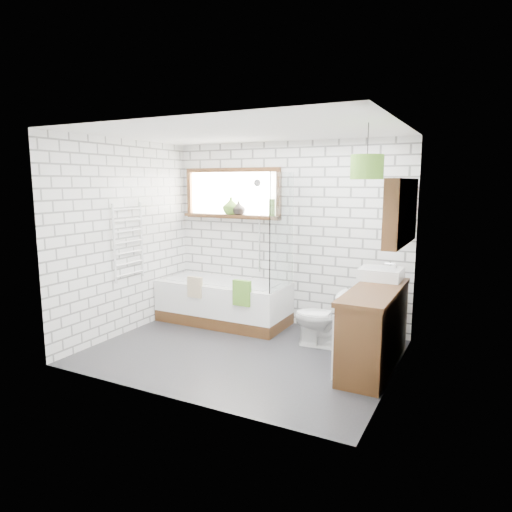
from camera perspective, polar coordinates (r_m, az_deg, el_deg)
The scene contains 22 objects.
floor at distance 5.44m, azimuth -1.83°, elevation -11.94°, with size 3.40×2.60×0.01m, color #262629.
ceiling at distance 5.11m, azimuth -1.98°, elevation 15.34°, with size 3.40×2.60×0.01m, color white.
wall_back at distance 6.29m, azimuth 3.88°, elevation 2.72°, with size 3.40×0.01×2.50m, color white.
wall_front at distance 4.05m, azimuth -10.89°, elevation -1.06°, with size 3.40×0.01×2.50m, color white.
wall_left at distance 6.13m, azimuth -15.99°, elevation 2.21°, with size 0.01×2.60×2.50m, color white.
wall_right at distance 4.56m, azimuth 17.19°, elevation -0.17°, with size 0.01×2.60×2.50m, color white.
window at distance 6.59m, azimuth -3.09°, elevation 7.82°, with size 1.52×0.16×0.68m, color #3A2110.
towel_radiator at distance 6.11m, azimuth -15.66°, elevation 1.73°, with size 0.06×0.52×1.00m, color white.
mirror_cabinet at distance 5.12m, azimuth 17.65°, elevation 5.31°, with size 0.16×1.20×0.70m, color #3A2110.
shower_riser at distance 6.41m, azimuth 0.43°, elevation 3.76°, with size 0.02×0.02×1.30m, color silver.
bathtub at distance 6.47m, azimuth -4.07°, elevation -5.73°, with size 1.81×0.80×0.59m, color white.
shower_screen at distance 5.87m, azimuth 3.25°, elevation 3.11°, with size 0.02×0.72×1.50m, color white.
towel_green at distance 5.81m, azimuth -1.77°, elevation -4.65°, with size 0.24×0.07×0.33m, color #508628.
towel_beige at distance 6.18m, azimuth -7.64°, elevation -3.88°, with size 0.22×0.05×0.28m, color tan.
vanity at distance 5.07m, azimuth 14.58°, elevation -8.71°, with size 0.48×1.49×0.85m, color #3A2110.
basin at distance 5.44m, azimuth 15.34°, elevation -2.17°, with size 0.46×0.41×0.14m, color white.
tap at distance 5.40m, azimuth 17.02°, elevation -1.73°, with size 0.03×0.03×0.15m, color silver.
toilet at distance 5.57m, azimuth 8.36°, elevation -7.69°, with size 0.69×0.39×0.70m, color white.
vase_olive at distance 6.57m, azimuth -3.15°, elevation 6.11°, with size 0.24×0.24×0.25m, color #578B2A.
vase_dark at distance 6.51m, azimuth -2.19°, elevation 5.85°, with size 0.19×0.19×0.19m, color black.
bottle at distance 6.27m, azimuth 1.95°, elevation 5.89°, with size 0.07×0.07×0.23m, color #578B2A.
pendant at distance 4.44m, azimuth 13.70°, elevation 10.76°, with size 0.31×0.31×0.23m, color #508628.
Camera 1 is at (2.46, -4.44, 1.96)m, focal length 32.00 mm.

